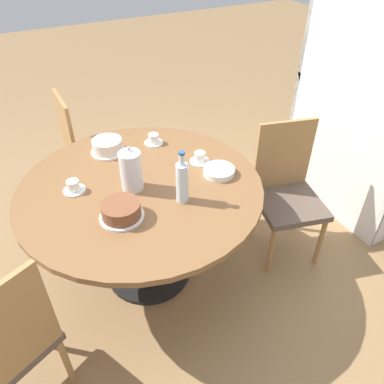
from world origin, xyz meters
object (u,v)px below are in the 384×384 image
chair_c (88,149)px  cup_a (200,158)px  cup_c (154,140)px  water_bottle (182,182)px  chair_b (287,190)px  chair_a (4,344)px  coffee_pot (131,170)px  cake_second (108,146)px  cake_main (121,211)px  bookshelf (359,98)px  cup_b (74,187)px

chair_c → cup_a: 1.10m
chair_c → cup_c: 0.73m
water_bottle → cup_a: 0.41m
chair_b → chair_a: bearing=-156.0°
chair_a → water_bottle: size_ratio=3.08×
coffee_pot → cake_second: coffee_pot is taller
chair_b → cake_second: chair_b is taller
water_bottle → cup_a: size_ratio=2.43×
chair_a → chair_c: same height
chair_b → cake_main: bearing=-163.7°
chair_c → coffee_pot: bearing=-178.7°
bookshelf → cake_main: (0.19, -1.86, -0.16)m
cup_a → chair_a: bearing=-67.5°
cake_main → cup_a: cake_main is taller
water_bottle → cup_b: bearing=-125.9°
chair_b → coffee_pot: coffee_pot is taller
chair_a → water_bottle: 1.11m
bookshelf → coffee_pot: bookshelf is taller
bookshelf → cake_second: (-0.46, -1.72, -0.15)m
cake_main → cup_c: size_ratio=1.84×
cup_b → water_bottle: bearing=54.1°
cup_a → cup_c: size_ratio=1.00×
coffee_pot → cake_main: (0.21, -0.14, -0.08)m
chair_a → cup_b: size_ratio=7.49×
chair_b → cake_main: chair_b is taller
chair_b → cup_a: 0.67m
chair_c → cup_b: size_ratio=7.49×
chair_c → cake_main: (1.20, -0.11, 0.30)m
chair_c → water_bottle: 1.30m
water_bottle → cup_b: (-0.36, -0.50, -0.10)m
cake_main → cup_b: bearing=-154.7°
cake_second → bookshelf: bearing=75.0°
bookshelf → cup_b: (-0.15, -2.02, -0.17)m
water_bottle → coffee_pot: bearing=-139.3°
bookshelf → cup_a: 1.26m
chair_a → bookshelf: bearing=165.2°
chair_b → coffee_pot: size_ratio=3.48×
cup_b → cup_a: bearing=84.7°
cake_main → coffee_pot: bearing=146.0°
coffee_pot → cup_c: bearing=143.1°
water_bottle → cup_b: size_ratio=2.43×
chair_b → cake_main: (0.03, -1.16, 0.30)m
chair_a → coffee_pot: bearing=-175.0°
coffee_pot → cup_a: size_ratio=2.15×
chair_b → coffee_pot: 1.10m
cake_second → cup_c: size_ratio=1.76×
chair_c → cup_c: size_ratio=7.49×
cake_second → cup_a: 0.61m
cake_second → cup_a: bearing=50.8°
cup_c → water_bottle: bearing=-9.5°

